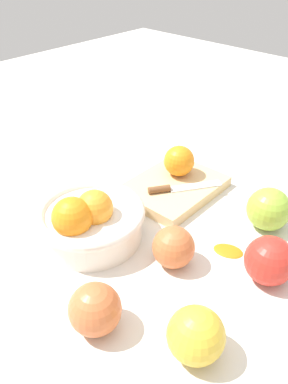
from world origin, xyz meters
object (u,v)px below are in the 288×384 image
cutting_board (174,187)px  apple_front_left_3 (196,335)px  bowl (89,220)px  apple_front_left_2 (173,247)px  apple_front_center (269,261)px  orange_on_board (179,161)px  knife (175,188)px  apple_front_left (95,309)px  apple_front_right (269,209)px

cutting_board → apple_front_left_3: apple_front_left_3 is taller
bowl → apple_front_left_3: bowl is taller
apple_front_left_2 → bowl: bearing=109.3°
apple_front_left_2 → apple_front_center: bearing=-60.3°
cutting_board → orange_on_board: bearing=24.2°
cutting_board → knife: bearing=-136.1°
knife → apple_front_left_2: (-0.15, -0.12, 0.01)m
bowl → knife: (0.20, -0.03, -0.01)m
cutting_board → apple_front_left: size_ratio=2.74×
apple_front_left_3 → knife: bearing=43.7°
apple_front_left_3 → cutting_board: bearing=43.7°
orange_on_board → cutting_board: bearing=-155.8°
apple_front_right → apple_front_left: 0.37m
apple_front_left → apple_front_left_2: (0.17, 0.00, -0.00)m
apple_front_center → apple_front_left: 0.28m
cutting_board → apple_front_left: (-0.34, -0.14, 0.03)m
bowl → cutting_board: bowl is taller
orange_on_board → apple_front_left_2: 0.25m
orange_on_board → knife: size_ratio=0.47×
bowl → cutting_board: (0.22, -0.02, -0.03)m
bowl → apple_front_left_2: bearing=-70.7°
bowl → knife: size_ratio=1.40×
bowl → orange_on_board: (0.25, 0.00, 0.01)m
orange_on_board → apple_front_left_3: size_ratio=0.85×
apple_front_left_3 → bowl: bearing=78.1°
apple_front_right → apple_front_left: bearing=170.4°
knife → apple_front_center: size_ratio=1.77×
apple_front_left_2 → apple_front_left_3: (-0.11, -0.13, 0.00)m
apple_front_center → apple_front_right: apple_front_right is taller
knife → apple_front_left: size_ratio=1.87×
bowl → apple_front_left_2: size_ratio=2.77×
apple_front_right → cutting_board: bearing=98.4°
knife → apple_front_left_3: apple_front_left_3 is taller
knife → apple_front_right: size_ratio=1.74×
apple_front_left_2 → apple_front_right: bearing=-18.4°
apple_front_right → apple_front_left_2: size_ratio=1.13×
orange_on_board → apple_front_right: bearing=-91.2°
bowl → apple_front_center: bearing=-65.7°
apple_front_center → apple_front_left_2: size_ratio=1.11×
apple_front_right → orange_on_board: bearing=88.8°
cutting_board → apple_front_center: size_ratio=2.59×
cutting_board → apple_front_left: apple_front_left is taller
apple_front_right → bowl: bearing=139.0°
bowl → apple_front_left_2: (0.05, -0.15, -0.01)m
knife → apple_front_left_3: 0.36m
knife → apple_front_left_2: 0.19m
apple_front_right → apple_front_left_3: bearing=-168.1°
apple_front_left_3 → apple_front_left: bearing=115.6°
cutting_board → apple_front_left_2: (-0.16, -0.13, 0.02)m
cutting_board → knife: 0.03m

